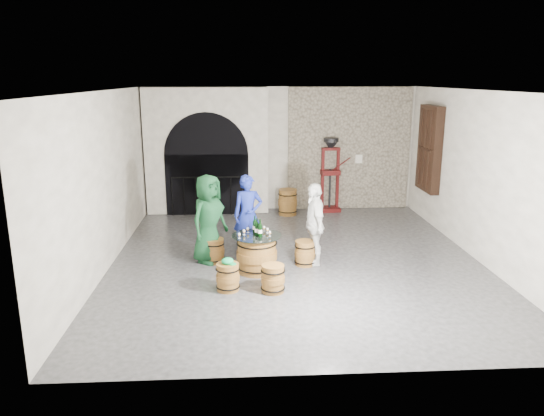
{
  "coord_description": "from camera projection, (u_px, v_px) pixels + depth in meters",
  "views": [
    {
      "loc": [
        -1.01,
        -9.4,
        3.44
      ],
      "look_at": [
        -0.46,
        -0.06,
        1.05
      ],
      "focal_mm": 34.0,
      "sensor_mm": 36.0,
      "label": 1
    }
  ],
  "objects": [
    {
      "name": "wall_back",
      "position": [
        280.0,
        149.0,
        13.47
      ],
      "size": [
        8.0,
        0.0,
        8.0
      ],
      "primitive_type": "plane",
      "rotation": [
        1.57,
        0.0,
        0.0
      ],
      "color": "silver",
      "rests_on": "ground"
    },
    {
      "name": "green_cap",
      "position": [
        228.0,
        261.0,
        8.42
      ],
      "size": [
        0.24,
        0.2,
        0.11
      ],
      "color": "#0C8C46",
      "rests_on": "barrel_stool_near_left"
    },
    {
      "name": "wine_bottle_center",
      "position": [
        260.0,
        230.0,
        9.06
      ],
      "size": [
        0.08,
        0.08,
        0.32
      ],
      "color": "black",
      "rests_on": "barrel_table"
    },
    {
      "name": "ceiling",
      "position": [
        297.0,
        90.0,
        9.2
      ],
      "size": [
        8.0,
        8.0,
        0.0
      ],
      "primitive_type": "plane",
      "rotation": [
        3.14,
        0.0,
        0.0
      ],
      "color": "beige",
      "rests_on": "wall_back"
    },
    {
      "name": "wall_front",
      "position": [
        334.0,
        247.0,
        5.73
      ],
      "size": [
        8.0,
        0.0,
        8.0
      ],
      "primitive_type": "plane",
      "rotation": [
        -1.57,
        0.0,
        0.0
      ],
      "color": "silver",
      "rests_on": "ground"
    },
    {
      "name": "arched_opening",
      "position": [
        207.0,
        152.0,
        13.11
      ],
      "size": [
        3.1,
        0.6,
        3.19
      ],
      "color": "silver",
      "rests_on": "ground"
    },
    {
      "name": "wine_bottle_right",
      "position": [
        255.0,
        226.0,
        9.29
      ],
      "size": [
        0.08,
        0.08,
        0.32
      ],
      "color": "black",
      "rests_on": "barrel_table"
    },
    {
      "name": "ground",
      "position": [
        295.0,
        259.0,
        10.0
      ],
      "size": [
        8.0,
        8.0,
        0.0
      ],
      "primitive_type": "plane",
      "color": "#2B2B2D",
      "rests_on": "ground"
    },
    {
      "name": "stone_facing_panel",
      "position": [
        349.0,
        149.0,
        13.51
      ],
      "size": [
        3.2,
        0.12,
        3.18
      ],
      "primitive_type": "cube",
      "color": "gray",
      "rests_on": "ground"
    },
    {
      "name": "tasting_glass_b",
      "position": [
        267.0,
        231.0,
        9.3
      ],
      "size": [
        0.05,
        0.05,
        0.1
      ],
      "primitive_type": null,
      "color": "#BF7325",
      "rests_on": "barrel_table"
    },
    {
      "name": "barrel_stool_left",
      "position": [
        214.0,
        251.0,
        9.78
      ],
      "size": [
        0.4,
        0.4,
        0.47
      ],
      "color": "brown",
      "rests_on": "ground"
    },
    {
      "name": "person_green",
      "position": [
        209.0,
        219.0,
        9.68
      ],
      "size": [
        0.94,
        0.98,
        1.69
      ],
      "primitive_type": "imported",
      "rotation": [
        0.0,
        0.0,
        0.89
      ],
      "color": "#103B1E",
      "rests_on": "ground"
    },
    {
      "name": "tasting_glass_c",
      "position": [
        248.0,
        230.0,
        9.33
      ],
      "size": [
        0.05,
        0.05,
        0.1
      ],
      "primitive_type": null,
      "color": "#BF7325",
      "rests_on": "barrel_table"
    },
    {
      "name": "tasting_glass_f",
      "position": [
        244.0,
        232.0,
        9.19
      ],
      "size": [
        0.05,
        0.05,
        0.1
      ],
      "primitive_type": null,
      "color": "#BF7325",
      "rests_on": "barrel_table"
    },
    {
      "name": "barrel_stool_near_right",
      "position": [
        273.0,
        279.0,
        8.42
      ],
      "size": [
        0.4,
        0.4,
        0.47
      ],
      "color": "brown",
      "rests_on": "ground"
    },
    {
      "name": "tasting_glass_e",
      "position": [
        270.0,
        234.0,
        9.11
      ],
      "size": [
        0.05,
        0.05,
        0.1
      ],
      "primitive_type": null,
      "color": "#BF7325",
      "rests_on": "barrel_table"
    },
    {
      "name": "person_blue",
      "position": [
        248.0,
        215.0,
        10.15
      ],
      "size": [
        0.61,
        0.44,
        1.59
      ],
      "primitive_type": "imported",
      "rotation": [
        0.0,
        0.0,
        0.1
      ],
      "color": "navy",
      "rests_on": "ground"
    },
    {
      "name": "barrel_stool_right",
      "position": [
        305.0,
        253.0,
        9.65
      ],
      "size": [
        0.4,
        0.4,
        0.47
      ],
      "color": "brown",
      "rests_on": "ground"
    },
    {
      "name": "barrel_stool_far",
      "position": [
        249.0,
        243.0,
        10.22
      ],
      "size": [
        0.4,
        0.4,
        0.47
      ],
      "color": "brown",
      "rests_on": "ground"
    },
    {
      "name": "wall_left",
      "position": [
        106.0,
        180.0,
        9.4
      ],
      "size": [
        0.0,
        8.0,
        8.0
      ],
      "primitive_type": "plane",
      "rotation": [
        1.57,
        0.0,
        1.57
      ],
      "color": "silver",
      "rests_on": "ground"
    },
    {
      "name": "control_box",
      "position": [
        359.0,
        159.0,
        13.51
      ],
      "size": [
        0.18,
        0.1,
        0.22
      ],
      "primitive_type": "cube",
      "color": "silver",
      "rests_on": "wall_back"
    },
    {
      "name": "tasting_glass_d",
      "position": [
        264.0,
        229.0,
        9.41
      ],
      "size": [
        0.05,
        0.05,
        0.1
      ],
      "primitive_type": null,
      "color": "#BF7325",
      "rests_on": "barrel_table"
    },
    {
      "name": "corking_press",
      "position": [
        330.0,
        169.0,
        13.32
      ],
      "size": [
        0.81,
        0.48,
        1.92
      ],
      "rotation": [
        0.0,
        0.0,
        0.11
      ],
      "color": "#4D0E0C",
      "rests_on": "ground"
    },
    {
      "name": "barrel_stool_near_left",
      "position": [
        228.0,
        277.0,
        8.49
      ],
      "size": [
        0.4,
        0.4,
        0.47
      ],
      "color": "brown",
      "rests_on": "ground"
    },
    {
      "name": "person_white",
      "position": [
        314.0,
        224.0,
        9.57
      ],
      "size": [
        0.47,
        0.95,
        1.56
      ],
      "primitive_type": "imported",
      "rotation": [
        0.0,
        0.0,
        -1.47
      ],
      "color": "silver",
      "rests_on": "ground"
    },
    {
      "name": "side_barrel",
      "position": [
        288.0,
        202.0,
        13.16
      ],
      "size": [
        0.5,
        0.5,
        0.66
      ],
      "rotation": [
        0.0,
        0.0,
        -0.07
      ],
      "color": "brown",
      "rests_on": "ground"
    },
    {
      "name": "barrel_table",
      "position": [
        257.0,
        254.0,
        9.28
      ],
      "size": [
        0.89,
        0.89,
        0.69
      ],
      "color": "brown",
      "rests_on": "ground"
    },
    {
      "name": "shuttered_window",
      "position": [
        429.0,
        149.0,
        12.06
      ],
      "size": [
        0.23,
        1.1,
        2.0
      ],
      "color": "black",
      "rests_on": "wall_right"
    },
    {
      "name": "wine_bottle_left",
      "position": [
        257.0,
        229.0,
        9.13
      ],
      "size": [
        0.08,
        0.08,
        0.32
      ],
      "color": "black",
      "rests_on": "barrel_table"
    },
    {
      "name": "tasting_glass_a",
      "position": [
        239.0,
        236.0,
        8.99
      ],
      "size": [
        0.05,
        0.05,
        0.1
      ],
      "primitive_type": null,
      "color": "#BF7325",
      "rests_on": "barrel_table"
    },
    {
      "name": "wall_right",
      "position": [
        479.0,
        176.0,
        9.8
      ],
      "size": [
        0.0,
        8.0,
        8.0
      ],
      "primitive_type": "plane",
      "rotation": [
        1.57,
        0.0,
        -1.57
      ],
      "color": "silver",
      "rests_on": "ground"
    }
  ]
}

